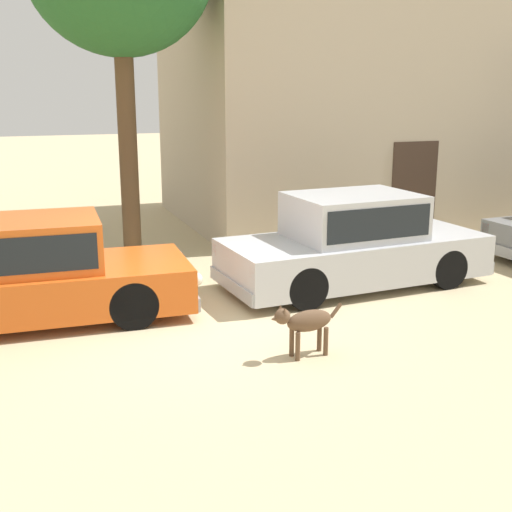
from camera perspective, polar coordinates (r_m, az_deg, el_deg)
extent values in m
plane|color=tan|center=(9.09, -4.55, -6.25)|extent=(80.00, 80.00, 0.00)
cube|color=#D15619|center=(9.76, -18.83, -2.72)|extent=(4.44, 1.94, 0.62)
cube|color=#D15619|center=(9.59, -19.40, 1.00)|extent=(2.08, 1.59, 0.69)
cube|color=black|center=(9.59, -19.41, 1.06)|extent=(1.92, 1.60, 0.48)
cube|color=#999BA0|center=(9.98, -6.24, -2.83)|extent=(0.20, 1.71, 0.20)
sphere|color=silver|center=(10.55, -6.88, -0.01)|extent=(0.20, 0.20, 0.20)
sphere|color=silver|center=(9.24, -5.25, -2.03)|extent=(0.20, 0.20, 0.20)
cylinder|color=black|center=(10.57, -11.63, -1.63)|extent=(0.68, 0.23, 0.67)
cylinder|color=black|center=(9.11, -10.55, -4.19)|extent=(0.68, 0.23, 0.67)
cube|color=#B2B5BA|center=(10.99, 8.49, -0.07)|extent=(4.46, 2.02, 0.67)
cube|color=#B2B5BA|center=(10.82, 8.43, 3.46)|extent=(2.09, 1.63, 0.71)
cube|color=black|center=(10.82, 8.43, 3.51)|extent=(1.94, 1.65, 0.50)
cube|color=#999BA0|center=(12.31, 16.99, -0.07)|extent=(0.23, 1.72, 0.20)
cube|color=#999BA0|center=(10.10, -1.99, -2.54)|extent=(0.23, 1.72, 0.20)
sphere|color=silver|center=(12.77, 15.19, 2.29)|extent=(0.20, 0.20, 0.20)
sphere|color=silver|center=(11.75, 19.43, 0.95)|extent=(0.20, 0.20, 0.20)
cube|color=red|center=(10.68, -3.53, 0.56)|extent=(0.05, 0.18, 0.18)
cube|color=red|center=(9.32, -0.27, -1.47)|extent=(0.05, 0.18, 0.18)
cylinder|color=black|center=(12.37, 11.68, 0.65)|extent=(0.67, 0.24, 0.66)
cylinder|color=black|center=(11.19, 16.27, -1.08)|extent=(0.67, 0.24, 0.66)
cylinder|color=black|center=(11.09, 0.59, -0.62)|extent=(0.67, 0.24, 0.66)
cylinder|color=black|center=(9.75, 4.37, -2.78)|extent=(0.67, 0.24, 0.66)
cube|color=red|center=(13.31, 19.28, 2.33)|extent=(0.05, 0.18, 0.18)
cube|color=tan|center=(17.94, 13.83, 18.82)|extent=(12.04, 5.89, 9.43)
cube|color=#38281E|center=(14.57, 13.50, 5.50)|extent=(1.10, 0.02, 2.10)
cylinder|color=brown|center=(7.99, 3.64, -7.83)|extent=(0.06, 0.06, 0.36)
cylinder|color=brown|center=(8.12, 3.11, -7.46)|extent=(0.06, 0.06, 0.36)
cylinder|color=brown|center=(8.18, 6.06, -7.35)|extent=(0.06, 0.06, 0.36)
cylinder|color=brown|center=(8.30, 5.51, -7.01)|extent=(0.06, 0.06, 0.36)
ellipsoid|color=brown|center=(8.05, 4.63, -5.60)|extent=(0.62, 0.26, 0.27)
sphere|color=brown|center=(7.84, 2.30, -5.25)|extent=(0.19, 0.19, 0.19)
cone|color=brown|center=(7.80, 1.64, -5.45)|extent=(0.11, 0.11, 0.11)
cone|color=brown|center=(7.77, 2.50, -4.77)|extent=(0.07, 0.07, 0.09)
cone|color=brown|center=(7.86, 2.11, -4.53)|extent=(0.07, 0.07, 0.09)
cylinder|color=brown|center=(8.21, 6.92, -4.71)|extent=(0.18, 0.06, 0.19)
cylinder|color=brown|center=(12.71, -11.00, 8.82)|extent=(0.35, 0.35, 4.05)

